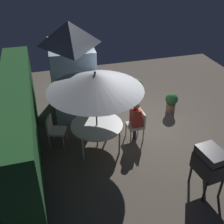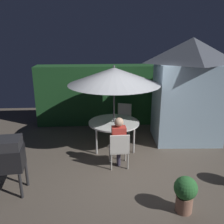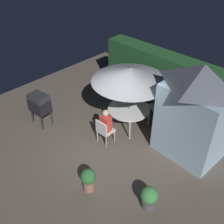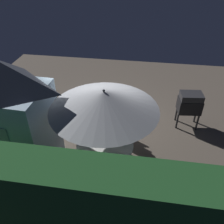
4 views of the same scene
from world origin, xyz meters
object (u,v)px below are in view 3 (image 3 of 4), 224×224
Objects in this scene: garden_shed at (195,112)px; potted_plant_by_grill at (149,197)px; chair_far_side at (158,104)px; person_in_red at (106,122)px; patio_umbrella at (130,74)px; chair_near_shed at (104,130)px; potted_plant_by_shed at (88,179)px; patio_table at (129,110)px; bbq_grill at (39,103)px.

garden_shed is 4.74× the size of potted_plant_by_grill.
person_in_red reaches higher than chair_far_side.
chair_near_shed is at bearing -88.28° from patio_umbrella.
chair_far_side is at bearing 70.36° from patio_umbrella.
patio_umbrella reaches higher than potted_plant_by_shed.
potted_plant_by_shed is at bearing -154.16° from potted_plant_by_grill.
chair_far_side is at bearing 81.05° from chair_near_shed.
patio_umbrella is at bearing -172.30° from garden_shed.
person_in_red is (0.03, -1.16, -1.27)m from patio_umbrella.
person_in_red is (-1.05, 1.71, 0.38)m from potted_plant_by_shed.
person_in_red is at bearing 91.72° from chair_near_shed.
chair_near_shed is (0.04, -1.24, -0.16)m from patio_table.
potted_plant_by_shed is (-1.13, -3.16, -1.15)m from garden_shed.
potted_plant_by_shed is (1.09, -2.86, -0.28)m from patio_table.
person_in_red is at bearing 121.69° from potted_plant_by_shed.
garden_shed is at bearing 7.70° from patio_umbrella.
garden_shed is 3.39× the size of chair_far_side.
patio_umbrella is (0.00, 0.00, 1.37)m from patio_table.
patio_umbrella reaches higher than potted_plant_by_grill.
bbq_grill reaches higher than potted_plant_by_shed.
chair_near_shed is at bearing -98.95° from chair_far_side.
potted_plant_by_grill is (0.36, -2.44, -1.21)m from garden_shed.
potted_plant_by_shed is at bearing -69.18° from patio_table.
patio_umbrella is at bearing 91.72° from person_in_red.
potted_plant_by_shed is 1.10× the size of potted_plant_by_grill.
garden_shed is 5.17m from bbq_grill.
patio_umbrella is 2.11× the size of bbq_grill.
bbq_grill is at bearing -158.56° from person_in_red.
garden_shed reaches higher than potted_plant_by_shed.
patio_umbrella is 1.97m from chair_far_side.
bbq_grill is 1.86× the size of potted_plant_by_grill.
bbq_grill is 2.53m from person_in_red.
chair_far_side is at bearing 49.91° from bbq_grill.
patio_table is (-2.22, -0.30, -0.87)m from garden_shed.
garden_shed is 2.75m from potted_plant_by_grill.
person_in_red is at bearing -88.28° from patio_table.
patio_table is 1.25m from chair_near_shed.
potted_plant_by_grill is (2.16, -3.31, -0.18)m from chair_far_side.
potted_plant_by_grill is at bearing -39.71° from patio_umbrella.
person_in_red is at bearing 21.44° from bbq_grill.
garden_shed is 2.86m from chair_near_shed.
chair_far_side is 3.95m from potted_plant_by_grill.
bbq_grill is 3.52m from potted_plant_by_shed.
potted_plant_by_shed is (3.40, -0.78, -0.44)m from bbq_grill.
person_in_red is (0.03, -1.16, 0.10)m from patio_table.
chair_near_shed reaches higher than patio_table.
patio_umbrella is 1.97m from chair_near_shed.
garden_shed is at bearing 70.33° from potted_plant_by_shed.
patio_table is at bearing 140.29° from potted_plant_by_grill.
patio_table is 2.05× the size of potted_plant_by_shed.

